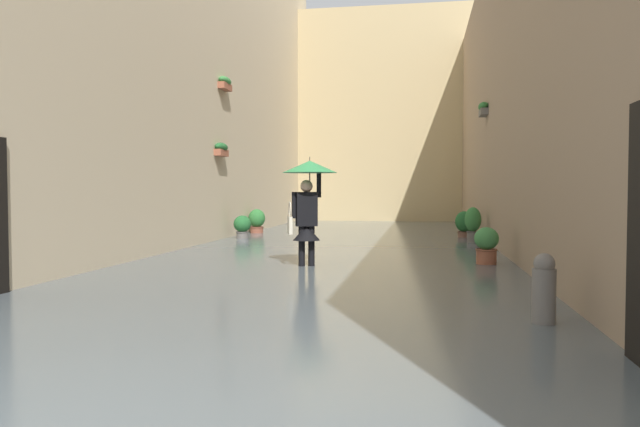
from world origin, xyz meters
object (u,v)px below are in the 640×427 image
object	(u,v)px
potted_plant_near_right	(257,221)
person_wading	(308,192)
potted_plant_far_right	(242,227)
potted_plant_near_left	(473,224)
potted_plant_far_left	(486,246)
mooring_bollard	(544,293)
potted_plant_mid_left	(464,224)

from	to	relation	value
potted_plant_near_right	person_wading	bearing A→B (deg)	111.81
potted_plant_far_right	potted_plant_near_left	bearing A→B (deg)	177.89
potted_plant_far_right	potted_plant_near_left	distance (m)	6.46
potted_plant_far_right	potted_plant_near_left	xyz separation A→B (m)	(-6.45, 0.24, 0.15)
potted_plant_far_left	mooring_bollard	distance (m)	5.14
person_wading	potted_plant_mid_left	distance (m)	8.15
mooring_bollard	potted_plant_near_right	bearing A→B (deg)	-62.09
potted_plant_near_right	potted_plant_far_left	bearing A→B (deg)	131.96
potted_plant_mid_left	potted_plant_far_left	distance (m)	6.52
potted_plant_mid_left	mooring_bollard	world-z (taller)	potted_plant_mid_left
potted_plant_near_left	potted_plant_far_left	bearing A→B (deg)	88.31
potted_plant_far_right	potted_plant_mid_left	world-z (taller)	potted_plant_mid_left
potted_plant_near_right	potted_plant_far_left	xyz separation A→B (m)	(-6.50, 7.23, -0.05)
potted_plant_far_right	potted_plant_mid_left	size ratio (longest dim) A/B	0.88
potted_plant_near_left	potted_plant_far_left	size ratio (longest dim) A/B	1.31
potted_plant_mid_left	person_wading	bearing A→B (deg)	65.95
person_wading	potted_plant_far_left	size ratio (longest dim) A/B	2.65
potted_plant_mid_left	potted_plant_far_right	bearing A→B (deg)	13.33
potted_plant_near_left	person_wading	bearing A→B (deg)	58.92
person_wading	potted_plant_mid_left	xyz separation A→B (m)	(-3.30, -7.39, -0.98)
potted_plant_near_right	potted_plant_far_right	bearing A→B (deg)	94.87
potted_plant_far_left	potted_plant_mid_left	bearing A→B (deg)	-90.31
potted_plant_near_left	potted_plant_mid_left	bearing A→B (deg)	-86.51
potted_plant_mid_left	potted_plant_near_right	world-z (taller)	potted_plant_near_right
potted_plant_mid_left	mooring_bollard	distance (m)	11.65
potted_plant_far_right	potted_plant_mid_left	distance (m)	6.52
potted_plant_near_left	potted_plant_near_right	distance (m)	7.08
potted_plant_near_right	potted_plant_mid_left	bearing A→B (deg)	173.82
potted_plant_far_right	mooring_bollard	world-z (taller)	mooring_bollard
potted_plant_far_right	mooring_bollard	bearing A→B (deg)	122.07
potted_plant_near_left	potted_plant_mid_left	size ratio (longest dim) A/B	1.19
potted_plant_far_right	potted_plant_far_left	world-z (taller)	potted_plant_far_left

